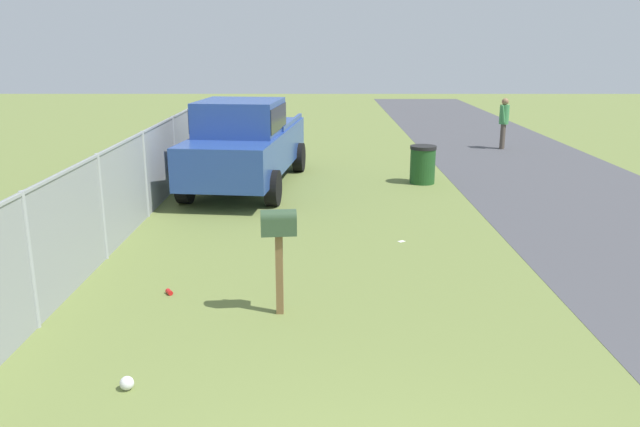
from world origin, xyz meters
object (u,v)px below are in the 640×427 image
at_px(mailbox, 279,232).
at_px(trash_bin, 423,164).
at_px(pickup_truck, 246,141).
at_px(pedestrian, 504,120).

distance_m(mailbox, trash_bin, 8.31).
height_order(pickup_truck, pedestrian, pickup_truck).
bearing_deg(trash_bin, mailbox, 158.82).
height_order(mailbox, pickup_truck, pickup_truck).
bearing_deg(mailbox, pedestrian, -32.38).
height_order(mailbox, trash_bin, mailbox).
bearing_deg(pickup_truck, pedestrian, 133.09).
height_order(pickup_truck, trash_bin, pickup_truck).
xyz_separation_m(pickup_truck, trash_bin, (0.47, -4.24, -0.64)).
height_order(trash_bin, pedestrian, pedestrian).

